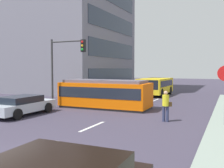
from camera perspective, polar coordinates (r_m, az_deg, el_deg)
The scene contains 12 objects.
ground_plane at distance 16.41m, azimuth 2.51°, elevation -6.61°, with size 120.00×120.00×0.00m, color #3C3648.
lane_stripe_1 at distance 9.71m, azimuth -16.35°, elevation -13.86°, with size 0.16×2.40×0.01m, color silver.
lane_stripe_2 at distance 12.87m, azimuth -4.37°, elevation -9.41°, with size 0.16×2.40×0.01m, color silver.
lane_stripe_3 at distance 23.61m, azimuth 9.63°, elevation -3.56°, with size 0.16×2.40×0.01m, color silver.
lane_stripe_4 at distance 29.40m, azimuth 12.72°, elevation -2.21°, with size 0.16×2.40×0.01m, color silver.
corner_building at distance 35.94m, azimuth -11.13°, elevation 16.80°, with size 15.24×14.56×22.40m.
streetcar_tram at distance 18.65m, azimuth -1.59°, elevation -2.11°, with size 6.58×2.62×2.05m.
city_bus at distance 27.62m, azimuth 9.59°, elevation -0.37°, with size 2.69×5.49×1.82m.
pedestrian_crossing at distance 14.14m, azimuth 11.89°, elevation -4.44°, with size 0.50×0.36×1.67m.
parked_sedan_mid at distance 16.79m, azimuth -19.40°, elevation -4.42°, with size 2.00×4.42×1.19m.
parked_sedan_far at distance 23.85m, azimuth -5.04°, elevation -1.95°, with size 2.08×4.48×1.19m.
traffic_light_mast at distance 18.24m, azimuth -10.46°, elevation 5.30°, with size 2.83×0.33×4.95m.
Camera 1 is at (6.15, -4.94, 2.87)m, focal length 41.05 mm.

